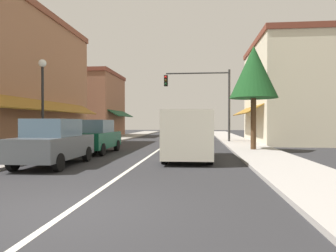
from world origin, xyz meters
TOP-DOWN VIEW (x-y plane):
  - ground_plane at (0.00, 18.00)m, footprint 80.00×80.00m
  - sidewalk_left at (-5.50, 18.00)m, footprint 2.60×56.00m
  - sidewalk_right at (5.50, 18.00)m, footprint 2.60×56.00m
  - lane_center_stripe at (0.00, 18.00)m, footprint 0.14×52.00m
  - storefront_left_block at (-9.29, 12.00)m, footprint 6.30×14.20m
  - storefront_right_block at (9.14, 20.00)m, footprint 5.99×10.20m
  - storefront_far_left at (-9.30, 28.00)m, footprint 6.31×8.20m
  - parked_car_nearest_left at (-3.05, 5.56)m, footprint 1.83×4.12m
  - parked_car_second_left at (-3.08, 10.30)m, footprint 1.79×4.10m
  - van_in_lane at (1.89, 8.08)m, footprint 2.10×5.23m
  - traffic_signal_mast_arm at (2.99, 19.33)m, footprint 5.31×0.50m
  - street_lamp_left_near at (-4.86, 8.15)m, footprint 0.36×0.36m
  - tree_right_near at (5.44, 12.12)m, footprint 2.67×2.67m

SIDE VIEW (x-z plane):
  - ground_plane at x=0.00m, z-range 0.00..0.00m
  - lane_center_stripe at x=0.00m, z-range 0.00..0.01m
  - sidewalk_left at x=-5.50m, z-range 0.00..0.12m
  - sidewalk_right at x=5.50m, z-range 0.00..0.12m
  - parked_car_nearest_left at x=-3.05m, z-range -0.01..1.76m
  - parked_car_second_left at x=-3.08m, z-range -0.01..1.76m
  - van_in_lane at x=1.89m, z-range 0.09..2.21m
  - street_lamp_left_near at x=-4.86m, z-range 0.81..5.39m
  - storefront_far_left at x=-9.30m, z-range 0.00..7.15m
  - traffic_signal_mast_arm at x=2.99m, z-range 1.08..6.93m
  - storefront_right_block at x=9.14m, z-range 0.00..8.07m
  - storefront_left_block at x=-9.29m, z-range 0.00..8.50m
  - tree_right_near at x=5.44m, z-range 1.46..7.38m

